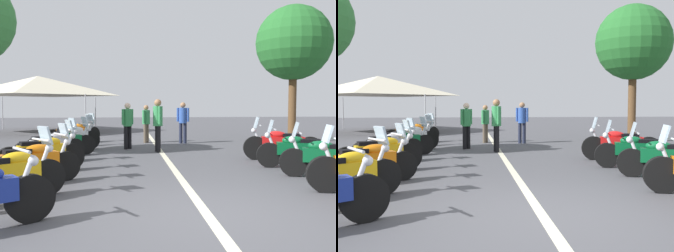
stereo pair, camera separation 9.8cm
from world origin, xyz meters
TOP-DOWN VIEW (x-y plane):
  - ground_plane at (0.00, 0.00)m, footprint 80.00×80.00m
  - lane_centre_stripe at (5.60, 0.00)m, footprint 23.59×0.16m
  - motorcycle_left_row_1 at (1.09, 3.04)m, footprint 1.35×1.67m
  - motorcycle_left_row_2 at (2.35, 3.00)m, footprint 1.21×1.83m
  - motorcycle_left_row_3 at (3.66, 3.07)m, footprint 1.09×1.86m
  - motorcycle_left_row_4 at (5.09, 3.16)m, footprint 1.21×1.73m
  - motorcycle_left_row_5 at (6.32, 3.07)m, footprint 1.21×1.94m
  - motorcycle_left_row_6 at (7.67, 2.99)m, footprint 1.34×1.85m
  - motorcycle_left_row_7 at (8.87, 3.17)m, footprint 1.04×1.92m
  - motorcycle_left_row_8 at (10.19, 3.13)m, footprint 1.37×1.76m
  - motorcycle_right_row_2 at (2.35, -3.15)m, footprint 0.97×1.98m
  - motorcycle_right_row_3 at (3.55, -3.10)m, footprint 0.90×2.06m
  - motorcycle_right_row_4 at (4.86, -3.23)m, footprint 0.83×2.18m
  - bystander_0 at (7.02, 0.11)m, footprint 0.52×0.32m
  - bystander_1 at (9.61, -1.14)m, footprint 0.32×0.49m
  - bystander_2 at (10.01, 0.34)m, footprint 0.47×0.32m
  - bystander_3 at (7.97, 1.10)m, footprint 0.39×0.41m
  - roadside_tree_1 at (9.48, -5.73)m, footprint 3.07×3.07m
  - event_tent at (16.41, 6.12)m, footprint 6.53×6.53m

SIDE VIEW (x-z plane):
  - ground_plane at x=0.00m, z-range 0.00..0.00m
  - lane_centre_stripe at x=5.60m, z-range 0.00..0.01m
  - motorcycle_left_row_2 at x=2.35m, z-range -0.14..1.06m
  - motorcycle_right_row_2 at x=2.35m, z-range -0.14..1.06m
  - motorcycle_right_row_3 at x=3.55m, z-range -0.14..1.06m
  - motorcycle_left_row_4 at x=5.09m, z-range -0.14..1.07m
  - motorcycle_left_row_5 at x=6.32m, z-range -0.14..1.07m
  - motorcycle_left_row_1 at x=1.09m, z-range -0.14..1.07m
  - motorcycle_left_row_3 at x=3.66m, z-range -0.14..1.08m
  - motorcycle_left_row_8 at x=10.19m, z-range -0.14..1.08m
  - motorcycle_left_row_6 at x=7.67m, z-range -0.14..1.08m
  - motorcycle_left_row_7 at x=8.87m, z-range -0.14..1.09m
  - motorcycle_right_row_4 at x=4.86m, z-range -0.13..1.09m
  - bystander_2 at x=10.01m, z-range 0.13..1.69m
  - bystander_3 at x=7.97m, z-range 0.14..1.78m
  - bystander_1 at x=9.61m, z-range 0.14..1.81m
  - bystander_0 at x=7.02m, z-range 0.16..1.92m
  - event_tent at x=16.41m, z-range 1.05..4.25m
  - roadside_tree_1 at x=9.48m, z-range 1.27..6.93m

